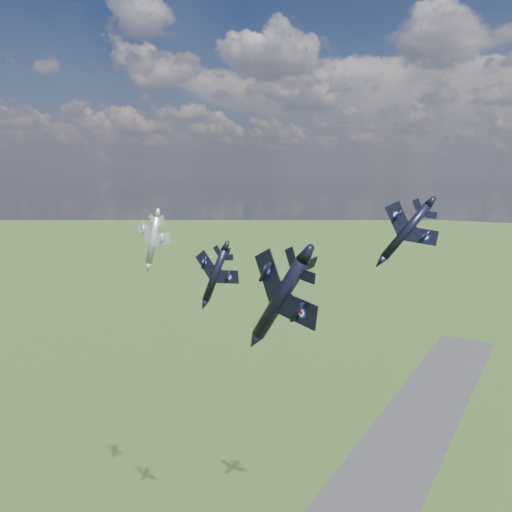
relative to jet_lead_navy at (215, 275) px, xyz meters
The scene contains 4 objects.
jet_lead_navy is the anchor object (origin of this frame).
jet_right_navy 41.49m from the jet_lead_navy, 45.84° to the right, with size 8.93×12.46×2.58m, color black, non-canonical shape.
jet_high_navy 31.41m from the jet_lead_navy, 27.79° to the left, with size 10.34×14.41×2.98m, color black, non-canonical shape.
jet_left_silver 16.32m from the jet_lead_navy, behind, with size 9.03×12.58×2.60m, color #A9AAB4, non-canonical shape.
Camera 1 is at (41.81, -48.63, 95.49)m, focal length 35.00 mm.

